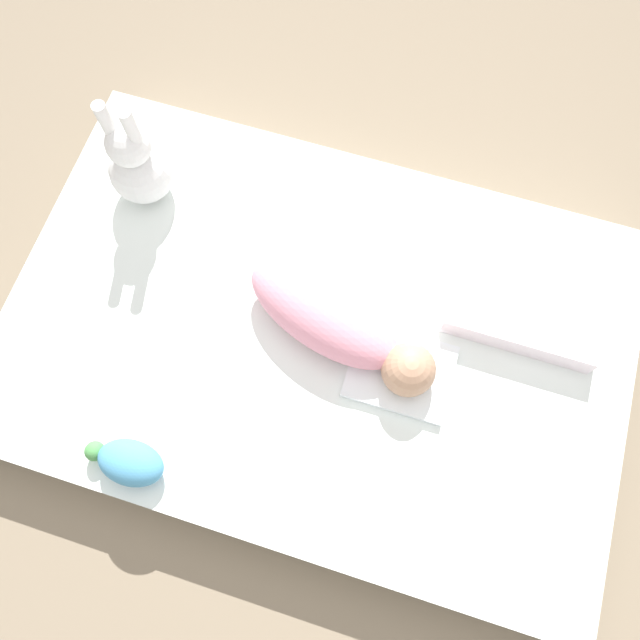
{
  "coord_description": "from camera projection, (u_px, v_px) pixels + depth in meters",
  "views": [
    {
      "loc": [
        -0.15,
        0.46,
        1.61
      ],
      "look_at": [
        -0.0,
        -0.01,
        0.18
      ],
      "focal_mm": 35.0,
      "sensor_mm": 36.0,
      "label": 1
    }
  ],
  "objects": [
    {
      "name": "bunny_plush",
      "position": [
        138.0,
        164.0,
        1.58
      ],
      "size": [
        0.17,
        0.17,
        0.33
      ],
      "color": "white",
      "rests_on": "bed_mattress"
    },
    {
      "name": "pillow",
      "position": [
        531.0,
        282.0,
        1.56
      ],
      "size": [
        0.37,
        0.36,
        0.07
      ],
      "color": "white",
      "rests_on": "bed_mattress"
    },
    {
      "name": "burp_cloth",
      "position": [
        400.0,
        372.0,
        1.51
      ],
      "size": [
        0.25,
        0.2,
        0.02
      ],
      "color": "white",
      "rests_on": "bed_mattress"
    },
    {
      "name": "turtle_plush",
      "position": [
        128.0,
        462.0,
        1.41
      ],
      "size": [
        0.19,
        0.1,
        0.08
      ],
      "color": "#4C99C6",
      "rests_on": "bed_mattress"
    },
    {
      "name": "swaddled_baby",
      "position": [
        338.0,
        323.0,
        1.49
      ],
      "size": [
        0.52,
        0.3,
        0.13
      ],
      "rotation": [
        0.0,
        0.0,
        2.83
      ],
      "color": "pink",
      "rests_on": "bed_mattress"
    },
    {
      "name": "ground_plane",
      "position": [
        317.0,
        346.0,
        1.68
      ],
      "size": [
        12.0,
        12.0,
        0.0
      ],
      "primitive_type": "plane",
      "color": "#7A6B56"
    },
    {
      "name": "bed_mattress",
      "position": [
        317.0,
        338.0,
        1.62
      ],
      "size": [
        1.55,
        1.04,
        0.13
      ],
      "color": "white",
      "rests_on": "ground_plane"
    }
  ]
}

